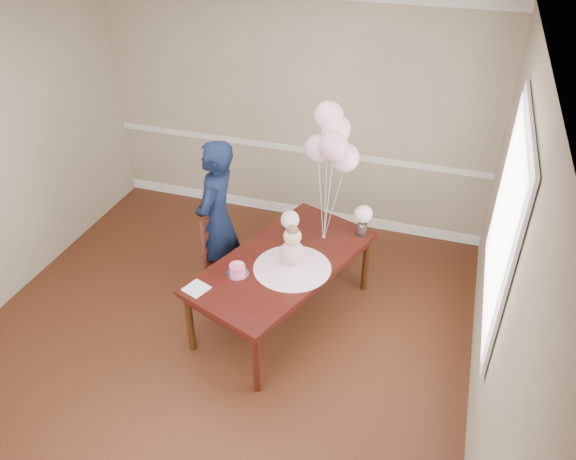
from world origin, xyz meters
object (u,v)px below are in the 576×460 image
(woman, at_px, (217,220))
(dining_table_top, at_px, (283,262))
(birthday_cake, at_px, (237,269))
(dining_chair_seat, at_px, (230,262))

(woman, bearing_deg, dining_table_top, 70.92)
(dining_table_top, height_order, woman, woman)
(birthday_cake, bearing_deg, woman, 127.66)
(dining_table_top, xyz_separation_m, birthday_cake, (-0.32, -0.32, 0.08))
(dining_table_top, relative_size, woman, 1.12)
(dining_chair_seat, bearing_deg, birthday_cake, -64.56)
(birthday_cake, height_order, woman, woman)
(birthday_cake, distance_m, woman, 0.72)
(dining_table_top, relative_size, dining_chair_seat, 4.30)
(dining_chair_seat, relative_size, woman, 0.26)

